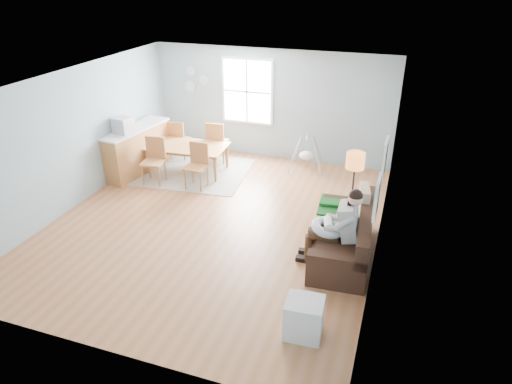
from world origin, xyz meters
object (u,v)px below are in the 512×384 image
(father, at_px, (338,224))
(chair_nw, at_px, (178,137))
(storage_cube, at_px, (303,318))
(counter, at_px, (137,149))
(chair_sw, at_px, (154,157))
(dining_table, at_px, (188,159))
(baby_swing, at_px, (306,155))
(chair_se, at_px, (197,162))
(sofa, at_px, (346,239))
(monitor, at_px, (123,125))
(chair_ne, at_px, (216,140))
(toddler, at_px, (344,212))
(floor_lamp, at_px, (355,168))

(father, bearing_deg, chair_nw, 144.57)
(storage_cube, distance_m, counter, 6.38)
(storage_cube, xyz_separation_m, chair_sw, (-4.28, 3.62, 0.32))
(dining_table, distance_m, baby_swing, 2.82)
(father, distance_m, chair_se, 3.92)
(sofa, distance_m, storage_cube, 2.08)
(chair_sw, distance_m, chair_se, 1.02)
(counter, height_order, monitor, monitor)
(chair_ne, xyz_separation_m, counter, (-1.57, -1.08, -0.06))
(chair_se, bearing_deg, dining_table, 131.80)
(toddler, height_order, storage_cube, toddler)
(chair_nw, bearing_deg, dining_table, -48.46)
(monitor, bearing_deg, chair_se, 2.57)
(toddler, distance_m, floor_lamp, 0.79)
(floor_lamp, bearing_deg, dining_table, 158.67)
(chair_se, relative_size, monitor, 2.35)
(dining_table, bearing_deg, sofa, -32.99)
(chair_nw, xyz_separation_m, counter, (-0.56, -0.99, -0.03))
(floor_lamp, height_order, chair_se, floor_lamp)
(toddler, bearing_deg, storage_cube, -93.74)
(chair_nw, bearing_deg, baby_swing, 6.96)
(counter, xyz_separation_m, monitor, (-0.03, -0.37, 0.71))
(counter, bearing_deg, dining_table, 17.29)
(baby_swing, bearing_deg, dining_table, -158.58)
(chair_sw, height_order, monitor, monitor)
(chair_sw, relative_size, counter, 0.52)
(floor_lamp, bearing_deg, chair_se, 164.87)
(storage_cube, bearing_deg, chair_sw, 139.83)
(sofa, height_order, father, father)
(counter, bearing_deg, chair_ne, 34.58)
(floor_lamp, relative_size, dining_table, 0.86)
(floor_lamp, distance_m, chair_sw, 4.62)
(father, xyz_separation_m, baby_swing, (-1.35, 3.62, -0.36))
(chair_sw, xyz_separation_m, chair_nw, (-0.13, 1.37, -0.02))
(father, height_order, chair_nw, father)
(chair_nw, bearing_deg, storage_cube, -48.51)
(sofa, relative_size, monitor, 5.06)
(father, relative_size, chair_ne, 1.32)
(toddler, height_order, chair_nw, toddler)
(sofa, bearing_deg, dining_table, 150.80)
(floor_lamp, xyz_separation_m, chair_se, (-3.47, 0.94, -0.74))
(father, distance_m, chair_nw, 5.57)
(storage_cube, distance_m, dining_table, 5.80)
(baby_swing, bearing_deg, storage_cube, -77.23)
(chair_ne, height_order, baby_swing, chair_ne)
(toddler, xyz_separation_m, chair_se, (-3.42, 1.45, -0.13))
(father, xyz_separation_m, monitor, (-5.13, 1.87, 0.52))
(chair_se, distance_m, counter, 1.72)
(toddler, bearing_deg, father, -92.28)
(storage_cube, relative_size, chair_nw, 0.55)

